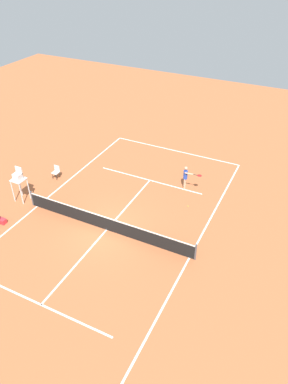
# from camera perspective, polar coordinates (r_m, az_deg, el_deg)

# --- Properties ---
(ground_plane) EXTENTS (60.00, 60.00, 0.00)m
(ground_plane) POSITION_cam_1_polar(r_m,az_deg,el_deg) (21.57, -5.91, -5.93)
(ground_plane) COLOR #B76038
(court_lines) EXTENTS (10.48, 21.77, 0.01)m
(court_lines) POSITION_cam_1_polar(r_m,az_deg,el_deg) (21.57, -5.91, -5.93)
(court_lines) COLOR white
(court_lines) RESTS_ON ground
(tennis_net) EXTENTS (11.08, 0.10, 1.07)m
(tennis_net) POSITION_cam_1_polar(r_m,az_deg,el_deg) (21.25, -5.99, -4.92)
(tennis_net) COLOR #4C4C51
(tennis_net) RESTS_ON ground
(player_serving) EXTENTS (1.31, 0.47, 1.73)m
(player_serving) POSITION_cam_1_polar(r_m,az_deg,el_deg) (24.47, 6.66, 2.55)
(player_serving) COLOR #D8A884
(player_serving) RESTS_ON ground
(tennis_ball) EXTENTS (0.07, 0.07, 0.07)m
(tennis_ball) POSITION_cam_1_polar(r_m,az_deg,el_deg) (23.36, 6.94, -2.23)
(tennis_ball) COLOR #CCE033
(tennis_ball) RESTS_ON ground
(umpire_chair) EXTENTS (0.80, 0.80, 2.41)m
(umpire_chair) POSITION_cam_1_polar(r_m,az_deg,el_deg) (24.26, -19.19, 1.95)
(umpire_chair) COLOR silver
(umpire_chair) RESTS_ON ground
(courtside_chair_mid) EXTENTS (0.44, 0.46, 0.95)m
(courtside_chair_mid) POSITION_cam_1_polar(r_m,az_deg,el_deg) (26.48, -13.69, 3.17)
(courtside_chair_mid) COLOR #262626
(courtside_chair_mid) RESTS_ON ground
(equipment_bag) EXTENTS (0.76, 0.32, 0.30)m
(equipment_bag) POSITION_cam_1_polar(r_m,az_deg,el_deg) (23.55, -21.70, -4.17)
(equipment_bag) COLOR red
(equipment_bag) RESTS_ON ground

